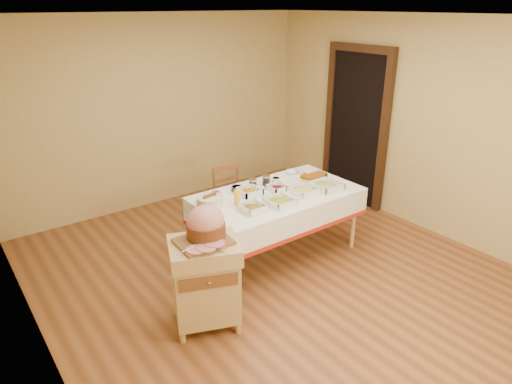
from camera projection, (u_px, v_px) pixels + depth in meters
room_shell at (274, 158)px, 4.44m from camera, size 5.00×5.00×5.00m
doorway at (356, 125)px, 6.39m from camera, size 0.09×1.10×2.20m
dining_table at (277, 206)px, 5.10m from camera, size 1.82×1.02×0.76m
butcher_cart at (205, 279)px, 3.98m from camera, size 0.73×0.67×0.83m
dining_chair at (232, 200)px, 5.59m from camera, size 0.41×0.39×0.90m
ham_on_board at (205, 226)px, 3.84m from camera, size 0.47×0.45×0.31m
serving_dish_a at (253, 208)px, 4.58m from camera, size 0.25×0.24×0.11m
serving_dish_b at (280, 202)px, 4.72m from camera, size 0.27×0.27×0.11m
serving_dish_c at (304, 190)px, 5.00m from camera, size 0.28×0.28×0.11m
serving_dish_d at (326, 186)px, 5.12m from camera, size 0.31×0.31×0.12m
serving_dish_e at (249, 192)px, 4.97m from camera, size 0.25×0.24×0.11m
serving_dish_f at (277, 188)px, 5.09m from camera, size 0.21×0.20×0.09m
small_bowl_left at (216, 194)px, 4.92m from camera, size 0.12×0.12×0.06m
small_bowl_mid at (237, 188)px, 5.07m from camera, size 0.13×0.13×0.06m
small_bowl_right at (276, 180)px, 5.33m from camera, size 0.10×0.10×0.05m
bowl_white_imported at (252, 186)px, 5.17m from camera, size 0.16×0.16×0.03m
bowl_small_imported at (292, 172)px, 5.59m from camera, size 0.16×0.16×0.04m
preserve_jar_left at (253, 184)px, 5.14m from camera, size 0.09×0.09×0.12m
preserve_jar_right at (266, 181)px, 5.23m from camera, size 0.09×0.09×0.12m
mustard_bottle at (237, 197)px, 4.71m from camera, size 0.06×0.06×0.19m
bread_basket at (210, 201)px, 4.70m from camera, size 0.27×0.27×0.12m
plate_stack at (308, 171)px, 5.59m from camera, size 0.21×0.21×0.06m
brass_platter at (314, 176)px, 5.45m from camera, size 0.38×0.27×0.05m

